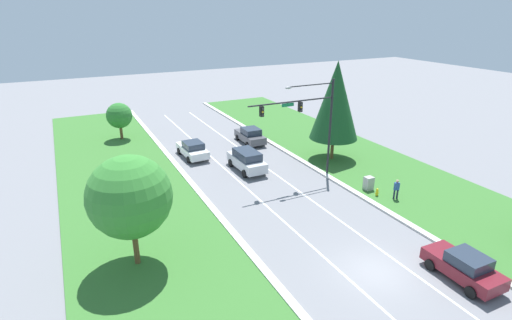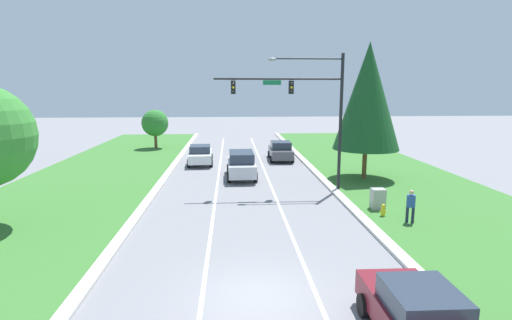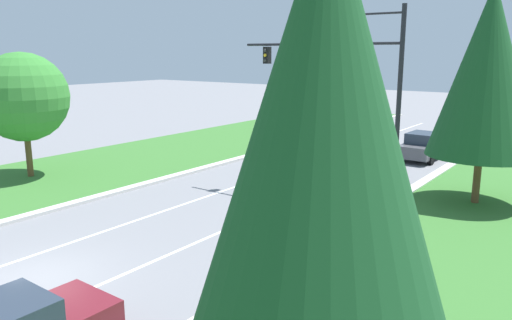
% 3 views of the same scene
% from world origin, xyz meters
% --- Properties ---
extents(ground_plane, '(160.00, 160.00, 0.00)m').
position_xyz_m(ground_plane, '(0.00, 0.00, 0.00)').
color(ground_plane, slate).
extents(lane_stripe_inner_left, '(0.14, 81.00, 0.01)m').
position_xyz_m(lane_stripe_inner_left, '(-1.80, 0.00, 0.00)').
color(lane_stripe_inner_left, white).
rests_on(lane_stripe_inner_left, ground_plane).
extents(lane_stripe_inner_right, '(0.14, 81.00, 0.01)m').
position_xyz_m(lane_stripe_inner_right, '(1.80, 0.00, 0.00)').
color(lane_stripe_inner_right, white).
rests_on(lane_stripe_inner_right, ground_plane).
extents(traffic_signal_mast, '(7.93, 0.41, 8.54)m').
position_xyz_m(traffic_signal_mast, '(3.80, 12.96, 5.66)').
color(traffic_signal_mast, black).
rests_on(traffic_signal_mast, ground_plane).
extents(graphite_sedan, '(2.19, 4.64, 1.72)m').
position_xyz_m(graphite_sedan, '(3.66, 24.10, 0.85)').
color(graphite_sedan, '#4C4C51').
rests_on(graphite_sedan, ground_plane).
extents(silver_suv, '(2.16, 4.87, 1.92)m').
position_xyz_m(silver_suv, '(-0.11, 17.00, 1.00)').
color(silver_suv, silver).
rests_on(silver_suv, ground_plane).
extents(white_sedan, '(2.26, 4.67, 1.66)m').
position_xyz_m(white_sedan, '(-3.48, 22.50, 0.84)').
color(white_sedan, white).
rests_on(white_sedan, ground_plane).
extents(utility_cabinet, '(0.70, 0.60, 1.18)m').
position_xyz_m(utility_cabinet, '(6.95, 8.64, 0.59)').
color(utility_cabinet, '#9E9E99').
rests_on(utility_cabinet, ground_plane).
extents(pedestrian, '(0.43, 0.33, 1.69)m').
position_xyz_m(pedestrian, '(7.70, 6.37, 0.94)').
color(pedestrian, '#232842').
rests_on(pedestrian, ground_plane).
extents(fire_hydrant, '(0.34, 0.20, 0.70)m').
position_xyz_m(fire_hydrant, '(6.79, 7.43, 0.34)').
color(fire_hydrant, gold).
rests_on(fire_hydrant, ground_plane).
extents(conifer_near_right_tree, '(3.67, 3.67, 8.00)m').
position_xyz_m(conifer_near_right_tree, '(11.27, -3.15, 5.05)').
color(conifer_near_right_tree, brown).
rests_on(conifer_near_right_tree, ground_plane).
extents(oak_near_left_tree, '(2.82, 2.82, 4.20)m').
position_xyz_m(oak_near_left_tree, '(-8.92, 31.71, 2.78)').
color(oak_near_left_tree, brown).
rests_on(oak_near_left_tree, ground_plane).
extents(conifer_far_right_tree, '(4.61, 4.61, 9.58)m').
position_xyz_m(conifer_far_right_tree, '(8.65, 15.90, 5.89)').
color(conifer_far_right_tree, brown).
rests_on(conifer_far_right_tree, ground_plane).
extents(oak_far_left_tree, '(4.67, 4.67, 6.68)m').
position_xyz_m(oak_far_left_tree, '(-11.94, 6.77, 4.34)').
color(oak_far_left_tree, brown).
rests_on(oak_far_left_tree, ground_plane).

